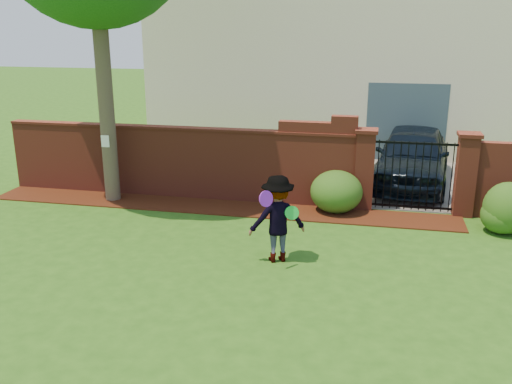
% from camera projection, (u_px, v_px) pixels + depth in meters
% --- Properties ---
extents(ground, '(80.00, 80.00, 0.01)m').
position_uv_depth(ground, '(217.00, 270.00, 9.91)').
color(ground, '#285515').
rests_on(ground, ground).
extents(mulch_bed, '(11.10, 1.08, 0.03)m').
position_uv_depth(mulch_bed, '(217.00, 207.00, 13.22)').
color(mulch_bed, '#331409').
rests_on(mulch_bed, ground).
extents(brick_wall, '(8.70, 0.31, 2.16)m').
position_uv_depth(brick_wall, '(182.00, 161.00, 13.78)').
color(brick_wall, maroon).
rests_on(brick_wall, ground).
extents(pillar_left, '(0.50, 0.50, 1.88)m').
position_uv_depth(pillar_left, '(365.00, 169.00, 12.89)').
color(pillar_left, maroon).
rests_on(pillar_left, ground).
extents(pillar_right, '(0.50, 0.50, 1.88)m').
position_uv_depth(pillar_right, '(466.00, 174.00, 12.45)').
color(pillar_right, maroon).
rests_on(pillar_right, ground).
extents(iron_gate, '(1.78, 0.03, 1.60)m').
position_uv_depth(iron_gate, '(414.00, 176.00, 12.70)').
color(iron_gate, black).
rests_on(iron_gate, ground).
extents(driveway, '(3.20, 8.00, 0.01)m').
position_uv_depth(driveway, '(404.00, 169.00, 16.69)').
color(driveway, slate).
rests_on(driveway, ground).
extents(house, '(12.40, 6.40, 6.30)m').
position_uv_depth(house, '(335.00, 51.00, 20.01)').
color(house, beige).
rests_on(house, ground).
extents(car, '(2.34, 4.71, 1.54)m').
position_uv_depth(car, '(412.00, 158.00, 14.66)').
color(car, black).
rests_on(car, ground).
extents(paper_notice, '(0.20, 0.01, 0.28)m').
position_uv_depth(paper_notice, '(105.00, 141.00, 13.20)').
color(paper_notice, white).
rests_on(paper_notice, tree).
extents(shrub_left, '(1.19, 1.19, 0.97)m').
position_uv_depth(shrub_left, '(336.00, 192.00, 12.79)').
color(shrub_left, '#1D4E17').
rests_on(shrub_left, ground).
extents(shrub_middle, '(0.98, 0.98, 1.08)m').
position_uv_depth(shrub_middle, '(508.00, 208.00, 11.50)').
color(shrub_middle, '#1D4E17').
rests_on(shrub_middle, ground).
extents(shrub_right, '(0.86, 0.86, 0.77)m').
position_uv_depth(shrub_right, '(502.00, 215.00, 11.55)').
color(shrub_right, '#1D4E17').
rests_on(shrub_right, ground).
extents(man, '(1.19, 0.96, 1.61)m').
position_uv_depth(man, '(278.00, 219.00, 10.08)').
color(man, gray).
rests_on(man, ground).
extents(frisbee_purple, '(0.25, 0.27, 0.28)m').
position_uv_depth(frisbee_purple, '(266.00, 199.00, 9.53)').
color(frisbee_purple, purple).
rests_on(frisbee_purple, man).
extents(frisbee_green, '(0.25, 0.08, 0.25)m').
position_uv_depth(frisbee_green, '(292.00, 213.00, 9.88)').
color(frisbee_green, green).
rests_on(frisbee_green, man).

